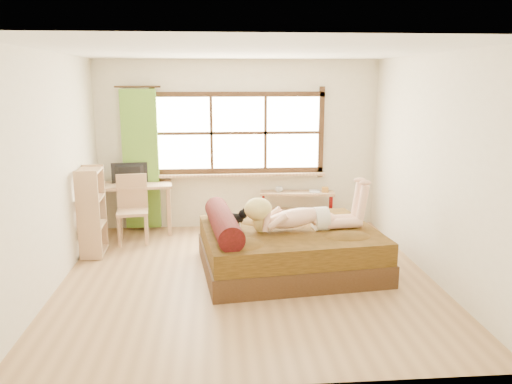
{
  "coord_description": "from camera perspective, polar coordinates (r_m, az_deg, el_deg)",
  "views": [
    {
      "loc": [
        -0.36,
        -5.77,
        2.39
      ],
      "look_at": [
        0.12,
        0.2,
        1.03
      ],
      "focal_mm": 35.0,
      "sensor_mm": 36.0,
      "label": 1
    }
  ],
  "objects": [
    {
      "name": "floor",
      "position": [
        6.25,
        -0.96,
        -9.72
      ],
      "size": [
        4.5,
        4.5,
        0.0
      ],
      "primitive_type": "plane",
      "color": "#9E754C",
      "rests_on": "ground"
    },
    {
      "name": "ceiling",
      "position": [
        5.79,
        -1.06,
        15.83
      ],
      "size": [
        4.5,
        4.5,
        0.0
      ],
      "primitive_type": "plane",
      "rotation": [
        3.14,
        0.0,
        0.0
      ],
      "color": "white",
      "rests_on": "wall_back"
    },
    {
      "name": "wall_back",
      "position": [
        8.09,
        -2.01,
        5.36
      ],
      "size": [
        4.5,
        0.0,
        4.5
      ],
      "primitive_type": "plane",
      "rotation": [
        1.57,
        0.0,
        0.0
      ],
      "color": "silver",
      "rests_on": "floor"
    },
    {
      "name": "wall_front",
      "position": [
        3.68,
        1.18,
        -3.62
      ],
      "size": [
        4.5,
        0.0,
        4.5
      ],
      "primitive_type": "plane",
      "rotation": [
        -1.57,
        0.0,
        0.0
      ],
      "color": "silver",
      "rests_on": "floor"
    },
    {
      "name": "wall_left",
      "position": [
        6.16,
        -22.41,
        2.07
      ],
      "size": [
        0.0,
        4.5,
        4.5
      ],
      "primitive_type": "plane",
      "rotation": [
        1.57,
        0.0,
        1.57
      ],
      "color": "silver",
      "rests_on": "floor"
    },
    {
      "name": "wall_right",
      "position": [
        6.41,
        19.51,
        2.69
      ],
      "size": [
        0.0,
        4.5,
        4.5
      ],
      "primitive_type": "plane",
      "rotation": [
        1.57,
        0.0,
        -1.57
      ],
      "color": "silver",
      "rests_on": "floor"
    },
    {
      "name": "window",
      "position": [
        8.04,
        -2.01,
        6.46
      ],
      "size": [
        2.8,
        0.16,
        1.46
      ],
      "color": "#FFEDBF",
      "rests_on": "wall_back"
    },
    {
      "name": "curtain",
      "position": [
        8.08,
        -13.02,
        3.6
      ],
      "size": [
        0.55,
        0.1,
        2.2
      ],
      "primitive_type": "cube",
      "color": "#4A8323",
      "rests_on": "wall_back"
    },
    {
      "name": "bed",
      "position": [
        6.41,
        3.36,
        -6.33
      ],
      "size": [
        2.36,
        1.98,
        0.83
      ],
      "rotation": [
        0.0,
        0.0,
        0.12
      ],
      "color": "#311B0E",
      "rests_on": "floor"
    },
    {
      "name": "woman",
      "position": [
        6.24,
        5.34,
        -1.41
      ],
      "size": [
        1.56,
        0.61,
        0.65
      ],
      "primitive_type": null,
      "rotation": [
        0.0,
        0.0,
        0.12
      ],
      "color": "beige",
      "rests_on": "bed"
    },
    {
      "name": "kitten",
      "position": [
        6.35,
        -2.71,
        -2.95
      ],
      "size": [
        0.34,
        0.17,
        0.26
      ],
      "primitive_type": null,
      "rotation": [
        0.0,
        0.0,
        0.12
      ],
      "color": "black",
      "rests_on": "bed"
    },
    {
      "name": "desk",
      "position": [
        8.02,
        -14.22,
        0.15
      ],
      "size": [
        1.34,
        0.74,
        0.8
      ],
      "rotation": [
        0.0,
        0.0,
        0.12
      ],
      "color": "#AD7B5D",
      "rests_on": "floor"
    },
    {
      "name": "monitor",
      "position": [
        8.01,
        -14.27,
        2.09
      ],
      "size": [
        0.56,
        0.14,
        0.32
      ],
      "primitive_type": "imported",
      "rotation": [
        0.0,
        0.0,
        3.26
      ],
      "color": "black",
      "rests_on": "desk"
    },
    {
      "name": "chair",
      "position": [
        7.69,
        -13.94,
        -1.41
      ],
      "size": [
        0.5,
        0.5,
        1.0
      ],
      "rotation": [
        0.0,
        0.0,
        0.12
      ],
      "color": "#AD7B5D",
      "rests_on": "floor"
    },
    {
      "name": "pipe_shelf",
      "position": [
        8.18,
        4.8,
        -1.07
      ],
      "size": [
        1.23,
        0.45,
        0.68
      ],
      "rotation": [
        0.0,
        0.0,
        -0.13
      ],
      "color": "#AD7B5D",
      "rests_on": "floor"
    },
    {
      "name": "cup",
      "position": [
        8.09,
        2.64,
        0.3
      ],
      "size": [
        0.13,
        0.13,
        0.09
      ],
      "primitive_type": "imported",
      "rotation": [
        0.0,
        0.0,
        -0.13
      ],
      "color": "gray",
      "rests_on": "pipe_shelf"
    },
    {
      "name": "book",
      "position": [
        8.18,
        6.11,
        0.11
      ],
      "size": [
        0.2,
        0.25,
        0.02
      ],
      "primitive_type": "imported",
      "rotation": [
        0.0,
        0.0,
        -0.13
      ],
      "color": "gray",
      "rests_on": "pipe_shelf"
    },
    {
      "name": "bookshelf",
      "position": [
        7.21,
        -18.25,
        -2.12
      ],
      "size": [
        0.32,
        0.54,
        1.22
      ],
      "rotation": [
        0.0,
        0.0,
        0.05
      ],
      "color": "#AD7B5D",
      "rests_on": "floor"
    }
  ]
}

